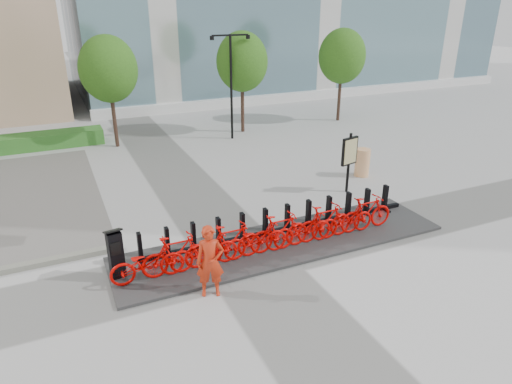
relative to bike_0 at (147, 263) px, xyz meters
name	(u,v)px	position (x,y,z in m)	size (l,w,h in m)	color
ground	(245,258)	(2.60, 0.05, -0.56)	(120.00, 120.00, 0.00)	#ABABAB
hedge_b	(36,141)	(-2.40, 13.25, -0.21)	(6.00, 1.20, 0.70)	#207025
tree_1	(108,69)	(1.10, 12.05, 3.03)	(2.60, 2.60, 5.10)	brown
tree_2	(242,62)	(7.60, 12.05, 3.03)	(2.60, 2.60, 5.10)	brown
tree_3	(342,56)	(13.60, 12.05, 3.03)	(2.60, 2.60, 5.10)	brown
streetlamp	(231,75)	(6.60, 11.05, 2.58)	(2.00, 0.20, 5.00)	black
dock_pad	(283,242)	(3.90, 0.35, -0.52)	(9.60, 2.40, 0.08)	#303030
dock_rail_posts	(278,221)	(3.96, 0.82, -0.05)	(8.02, 0.50, 0.85)	black
bike_0	(147,263)	(0.00, 0.00, 0.00)	(0.63, 1.82, 0.95)	#CB0300
bike_1	(176,255)	(0.72, 0.00, 0.05)	(0.50, 1.76, 1.06)	#CB0300
bike_2	(204,250)	(1.44, 0.00, 0.00)	(0.63, 1.82, 0.95)	#CB0300
bike_3	(230,243)	(2.16, 0.00, 0.05)	(0.50, 1.76, 1.06)	#CB0300
bike_4	(255,239)	(2.88, 0.00, 0.00)	(0.63, 1.82, 0.95)	#CB0300
bike_5	(280,232)	(3.60, 0.00, 0.05)	(0.50, 1.76, 1.06)	#CB0300
bike_6	(303,229)	(4.32, 0.00, 0.00)	(0.63, 1.82, 0.95)	#CB0300
bike_7	(325,222)	(5.04, 0.00, 0.05)	(0.50, 1.76, 1.06)	#CB0300
bike_8	(346,219)	(5.76, 0.00, 0.00)	(0.63, 1.82, 0.95)	#CB0300
bike_9	(366,213)	(6.48, 0.00, 0.05)	(0.50, 1.76, 1.06)	#CB0300
kiosk	(116,253)	(-0.65, 0.48, 0.16)	(0.46, 0.40, 1.34)	black
worker_red	(210,262)	(1.24, -1.10, 0.33)	(0.65, 0.42, 1.77)	red
construction_barrel	(362,162)	(9.29, 3.97, -0.01)	(0.57, 0.57, 1.10)	orange
map_sign	(350,154)	(7.81, 2.83, 0.89)	(0.72, 0.28, 2.18)	black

